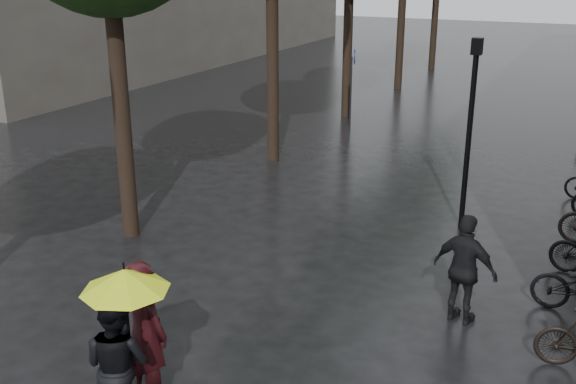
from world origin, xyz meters
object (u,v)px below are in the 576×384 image
Objects in this scene: lamp_post at (471,117)px; person_burgundy at (144,332)px; pedestrian_walking at (465,270)px; person_black at (118,364)px.

person_burgundy is at bearing -107.55° from lamp_post.
pedestrian_walking is 0.45× the size of lamp_post.
person_black is 0.45× the size of lamp_post.
pedestrian_walking is (3.09, 4.26, -0.01)m from person_black.
person_burgundy is 0.50× the size of lamp_post.
person_burgundy is 0.60m from person_black.
pedestrian_walking is at bearing -119.06° from person_burgundy.
lamp_post is (-0.79, 3.79, 1.49)m from pedestrian_walking.
pedestrian_walking is at bearing -122.96° from person_black.
person_burgundy is at bearing -80.49° from person_black.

